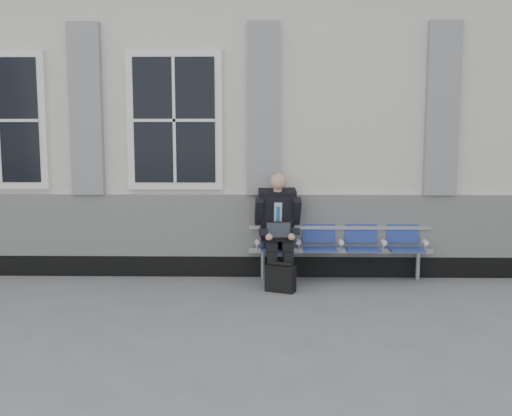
{
  "coord_description": "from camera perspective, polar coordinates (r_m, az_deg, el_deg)",
  "views": [
    {
      "loc": [
        1.66,
        -6.66,
        2.0
      ],
      "look_at": [
        1.51,
        0.9,
        1.07
      ],
      "focal_mm": 40.0,
      "sensor_mm": 36.0,
      "label": 1
    }
  ],
  "objects": [
    {
      "name": "businessman",
      "position": [
        7.93,
        2.21,
        -1.62
      ],
      "size": [
        0.65,
        0.88,
        1.53
      ],
      "color": "black",
      "rests_on": "ground"
    },
    {
      "name": "ground",
      "position": [
        7.15,
        -12.51,
        -9.42
      ],
      "size": [
        70.0,
        70.0,
        0.0
      ],
      "primitive_type": "plane",
      "color": "slate",
      "rests_on": "ground"
    },
    {
      "name": "station_building",
      "position": [
        10.27,
        -8.36,
        8.15
      ],
      "size": [
        14.4,
        4.4,
        4.49
      ],
      "color": "silver",
      "rests_on": "ground"
    },
    {
      "name": "bench",
      "position": [
        8.18,
        8.44,
        -3.29
      ],
      "size": [
        2.6,
        0.47,
        0.91
      ],
      "color": "#9EA0A3",
      "rests_on": "ground"
    },
    {
      "name": "briefcase",
      "position": [
        7.52,
        2.46,
        -7.01
      ],
      "size": [
        0.42,
        0.29,
        0.4
      ],
      "color": "black",
      "rests_on": "ground"
    }
  ]
}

